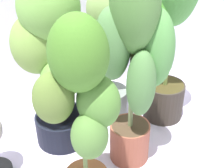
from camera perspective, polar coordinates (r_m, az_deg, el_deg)
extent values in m
plane|color=silver|center=(1.50, 4.66, -15.95)|extent=(8.00, 8.00, 0.00)
cylinder|color=olive|center=(1.06, -5.78, -5.69)|extent=(0.02, 0.02, 0.62)
ellipsoid|color=#417224|center=(0.94, -6.52, 5.86)|extent=(0.27, 0.28, 0.26)
ellipsoid|color=#597231|center=(1.02, -11.20, -2.72)|extent=(0.15, 0.13, 0.20)
ellipsoid|color=#4C7D32|center=(1.03, -2.66, -3.43)|extent=(0.21, 0.22, 0.20)
ellipsoid|color=#517C37|center=(1.06, -4.33, -9.95)|extent=(0.16, 0.16, 0.19)
cylinder|color=#302922|center=(1.78, 9.89, -3.02)|extent=(0.23, 0.23, 0.22)
cylinder|color=#3A3318|center=(1.73, 10.19, -0.23)|extent=(0.22, 0.22, 0.02)
cylinder|color=olive|center=(1.58, 11.34, 10.58)|extent=(0.03, 0.03, 0.68)
ellipsoid|color=#47922F|center=(1.53, 8.43, 13.38)|extent=(0.23, 0.24, 0.33)
cylinder|color=slate|center=(1.79, -0.54, -3.43)|extent=(0.22, 0.22, 0.17)
cylinder|color=#44321C|center=(1.74, -0.55, -1.37)|extent=(0.20, 0.20, 0.02)
cylinder|color=olive|center=(1.61, -0.60, 7.13)|extent=(0.02, 0.02, 0.55)
ellipsoid|color=#86A35E|center=(1.54, -0.64, 14.24)|extent=(0.31, 0.31, 0.29)
ellipsoid|color=#879F5D|center=(1.59, -2.98, 9.31)|extent=(0.25, 0.25, 0.18)
cylinder|color=#964E39|center=(1.49, 3.38, -10.92)|extent=(0.19, 0.19, 0.20)
cylinder|color=#453323|center=(1.43, 3.49, -8.18)|extent=(0.18, 0.18, 0.02)
cylinder|color=#637346|center=(1.24, 3.99, 4.24)|extent=(0.02, 0.02, 0.67)
ellipsoid|color=#4F7E3B|center=(1.15, 4.46, 15.68)|extent=(0.25, 0.26, 0.43)
ellipsoid|color=#517F47|center=(1.20, 0.08, 7.60)|extent=(0.21, 0.20, 0.32)
ellipsoid|color=#4F8C44|center=(1.24, 8.25, 6.71)|extent=(0.20, 0.22, 0.35)
ellipsoid|color=#4F7D42|center=(1.22, 5.65, -0.05)|extent=(0.17, 0.16, 0.31)
cylinder|color=black|center=(1.63, -9.63, -8.13)|extent=(0.27, 0.27, 0.16)
cylinder|color=#442A1B|center=(1.58, -9.85, -6.15)|extent=(0.25, 0.25, 0.02)
cylinder|color=olive|center=(1.41, -11.03, 4.68)|extent=(0.02, 0.02, 0.65)
ellipsoid|color=#6DA247|center=(1.32, -12.11, 14.29)|extent=(0.28, 0.25, 0.31)
ellipsoid|color=olive|center=(1.40, -14.58, 7.46)|extent=(0.25, 0.26, 0.28)
ellipsoid|color=#73A442|center=(1.38, -7.78, 6.74)|extent=(0.23, 0.23, 0.27)
ellipsoid|color=#68A23F|center=(1.38, -9.87, 1.12)|extent=(0.25, 0.26, 0.21)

